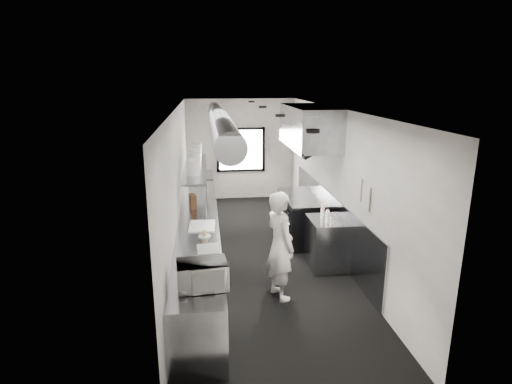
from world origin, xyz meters
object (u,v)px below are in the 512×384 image
object	(u,v)px
plate_stack_d	(196,151)
squeeze_bottle_e	(323,210)
pass_shelf	(196,168)
bottle_station	(327,243)
plate_stack_c	(195,158)
squeeze_bottle_c	(328,215)
exhaust_hood	(309,127)
deli_tub_b	(185,273)
microwave	(202,275)
knife_block	(193,201)
squeeze_bottle_d	(322,213)
squeeze_bottle_a	(331,222)
prep_counter	(199,245)
plate_stack_b	(194,161)
range	(303,217)
deli_tub_a	(182,270)
far_work_table	(200,191)
plate_stack_a	(193,167)
squeeze_bottle_b	(327,217)
line_cook	(280,245)
small_plate	(204,236)
cutting_board	(202,226)

from	to	relation	value
plate_stack_d	squeeze_bottle_e	bearing A→B (deg)	-44.45
pass_shelf	bottle_station	world-z (taller)	pass_shelf
plate_stack_c	squeeze_bottle_c	world-z (taller)	plate_stack_c
exhaust_hood	deli_tub_b	distance (m)	4.34
bottle_station	microwave	distance (m)	3.21
knife_block	squeeze_bottle_d	bearing A→B (deg)	-34.61
squeeze_bottle_a	prep_counter	bearing A→B (deg)	166.69
squeeze_bottle_a	plate_stack_b	bearing A→B (deg)	142.30
range	prep_counter	bearing A→B (deg)	-151.26
knife_block	squeeze_bottle_e	xyz separation A→B (m)	(2.38, -0.75, -0.03)
deli_tub_a	squeeze_bottle_e	world-z (taller)	squeeze_bottle_e
far_work_table	squeeze_bottle_e	distance (m)	4.33
plate_stack_a	squeeze_bottle_e	distance (m)	2.55
plate_stack_c	squeeze_bottle_c	bearing A→B (deg)	-37.54
bottle_station	squeeze_bottle_a	distance (m)	0.63
squeeze_bottle_b	squeeze_bottle_e	size ratio (longest dim) A/B	0.99
exhaust_hood	far_work_table	size ratio (longest dim) A/B	1.83
plate_stack_c	deli_tub_a	bearing A→B (deg)	-92.05
bottle_station	deli_tub_a	world-z (taller)	deli_tub_a
prep_counter	microwave	xyz separation A→B (m)	(0.08, -2.43, 0.61)
bottle_station	squeeze_bottle_b	bearing A→B (deg)	-113.46
plate_stack_c	squeeze_bottle_c	distance (m)	3.05
exhaust_hood	range	bearing A→B (deg)	180.00
deli_tub_a	squeeze_bottle_a	world-z (taller)	squeeze_bottle_a
line_cook	plate_stack_b	world-z (taller)	plate_stack_b
prep_counter	pass_shelf	xyz separation A→B (m)	(-0.04, 1.50, 1.09)
squeeze_bottle_b	plate_stack_b	bearing A→B (deg)	145.15
deli_tub_b	plate_stack_c	bearing A→B (deg)	88.64
knife_block	squeeze_bottle_e	world-z (taller)	knife_block
squeeze_bottle_c	range	bearing A→B (deg)	94.03
pass_shelf	squeeze_bottle_a	distance (m)	3.11
small_plate	plate_stack_a	bearing A→B (deg)	96.92
exhaust_hood	squeeze_bottle_e	bearing A→B (deg)	-88.82
range	squeeze_bottle_b	bearing A→B (deg)	-88.19
exhaust_hood	knife_block	bearing A→B (deg)	-170.46
bottle_station	plate_stack_d	bearing A→B (deg)	132.88
range	cutting_board	size ratio (longest dim) A/B	2.79
far_work_table	plate_stack_b	world-z (taller)	plate_stack_b
deli_tub_b	range	bearing A→B (deg)	54.93
far_work_table	cutting_board	world-z (taller)	cutting_board
squeeze_bottle_b	far_work_table	bearing A→B (deg)	118.94
bottle_station	squeeze_bottle_b	distance (m)	0.57
cutting_board	knife_block	bearing A→B (deg)	99.51
prep_counter	plate_stack_d	size ratio (longest dim) A/B	16.93
plate_stack_a	plate_stack_d	xyz separation A→B (m)	(0.04, 1.58, 0.03)
cutting_board	squeeze_bottle_b	distance (m)	2.17
bottle_station	far_work_table	xyz separation A→B (m)	(-2.30, 3.90, 0.00)
squeeze_bottle_c	bottle_station	bearing A→B (deg)	-22.43
bottle_station	exhaust_hood	bearing A→B (deg)	92.18
plate_stack_b	pass_shelf	bearing A→B (deg)	84.87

